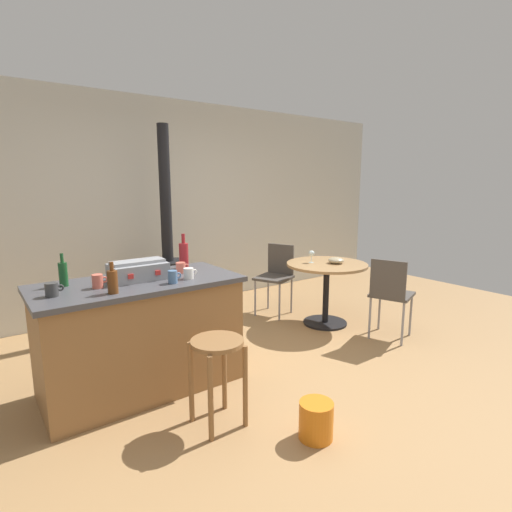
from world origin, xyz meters
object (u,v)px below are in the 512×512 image
Objects in this scene: bottle_0 at (184,255)px; cup_2 at (181,268)px; dining_table at (326,278)px; bottle_2 at (113,281)px; cup_3 at (98,281)px; folding_chair_far at (276,273)px; cup_4 at (173,277)px; plastic_bucket at (316,420)px; cup_1 at (189,273)px; wine_glass at (311,254)px; wooden_stool at (217,361)px; serving_bowl at (336,260)px; bottle_1 at (63,274)px; toolbox at (138,270)px; cup_0 at (52,290)px; kitchen_island at (141,335)px; folding_chair_near at (390,292)px; wood_stove at (169,276)px.

bottle_0 is 2.67× the size of cup_2.
bottle_2 is (-2.55, -0.41, 0.42)m from dining_table.
folding_chair_far is at bearing 20.02° from cup_3.
cup_4 is 0.43× the size of plastic_bucket.
cup_1 reaches higher than wine_glass.
wooden_stool is 2.46m from folding_chair_far.
bottle_1 is at bearing 178.72° from serving_bowl.
wooden_stool is at bearing -150.32° from wine_glass.
bottle_0 is at bearing 176.37° from serving_bowl.
dining_table is at bearing 3.17° from toolbox.
toolbox reaches higher than cup_1.
cup_0 is (-0.64, -0.13, -0.03)m from toolbox.
kitchen_island is 2.24m from folding_chair_far.
cup_4 reaches higher than wooden_stool.
wine_glass is at bearing 109.85° from folding_chair_near.
bottle_2 reaches higher than folding_chair_far.
cup_0 reaches higher than dining_table.
bottle_0 reaches higher than folding_chair_far.
cup_4 is at bearing -164.94° from wine_glass.
kitchen_island is at bearing -177.46° from serving_bowl.
wooden_stool is at bearing -174.05° from folding_chair_near.
bottle_1 reaches higher than toolbox.
toolbox is 3.57× the size of cup_0.
cup_1 is 2.04m from serving_bowl.
serving_bowl is 0.72× the size of plastic_bucket.
bottle_2 reaches higher than cup_2.
cup_3 is at bearing 102.03° from bottle_2.
kitchen_island reaches higher than plastic_bucket.
bottle_0 is at bearing 56.18° from cup_2.
wine_glass is (2.15, 0.26, -0.13)m from toolbox.
bottle_0 is 0.55m from cup_4.
plastic_bucket is at bearing -48.90° from bottle_2.
dining_table is 2.17m from cup_4.
dining_table is 5.17× the size of serving_bowl.
folding_chair_near is 6.12× the size of wine_glass.
kitchen_island is 13.01× the size of cup_0.
cup_0 is 0.31m from cup_3.
kitchen_island is 3.65× the size of toolbox.
dining_table is 2.82m from bottle_1.
folding_chair_near is 1.00× the size of folding_chair_far.
folding_chair_near is 3.96× the size of bottle_2.
kitchen_island is 1.51m from plastic_bucket.
toolbox is 0.38m from cup_2.
kitchen_island is 5.02× the size of bottle_0.
bottle_2 reaches higher than serving_bowl.
bottle_0 is at bearing 68.97° from cup_1.
wood_stove reaches higher than cup_0.
bottle_2 is 1.85× the size of cup_0.
bottle_2 reaches higher than wine_glass.
cup_3 reaches higher than dining_table.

